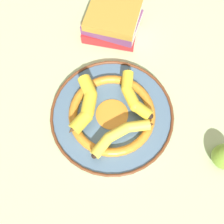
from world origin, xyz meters
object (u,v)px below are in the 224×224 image
at_px(banana_c, 120,134).
at_px(book_stack, 112,23).
at_px(banana_b, 133,95).
at_px(banana_a, 86,104).
at_px(decorative_bowl, 112,115).

relative_size(banana_c, book_stack, 0.87).
xyz_separation_m(banana_b, banana_c, (0.07, 0.10, -0.00)).
bearing_deg(banana_b, banana_a, -99.72).
relative_size(decorative_bowl, banana_b, 2.04).
relative_size(decorative_bowl, book_stack, 1.64).
distance_m(banana_a, banana_c, 0.14).
height_order(decorative_bowl, book_stack, book_stack).
bearing_deg(banana_b, book_stack, 169.94).
distance_m(decorative_bowl, banana_c, 0.08).
bearing_deg(banana_c, decorative_bowl, -101.57).
distance_m(banana_c, book_stack, 0.39).
bearing_deg(banana_a, book_stack, -6.40).
relative_size(banana_b, banana_c, 0.92).
bearing_deg(banana_a, banana_b, -68.64).
bearing_deg(banana_a, decorative_bowl, -93.96).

